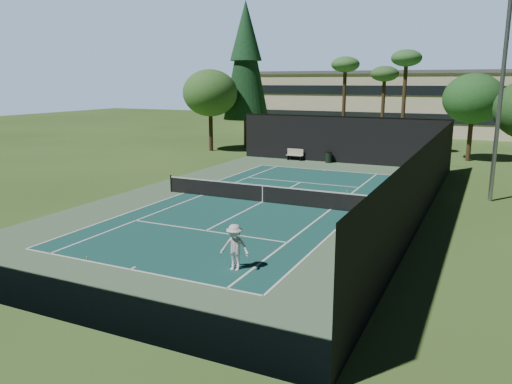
% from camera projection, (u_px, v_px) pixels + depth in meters
% --- Properties ---
extents(ground, '(160.00, 160.00, 0.00)m').
position_uv_depth(ground, '(263.00, 202.00, 29.10)').
color(ground, '#385B22').
rests_on(ground, ground).
extents(apron_slab, '(18.00, 32.00, 0.01)m').
position_uv_depth(apron_slab, '(263.00, 202.00, 29.10)').
color(apron_slab, '#517250').
rests_on(apron_slab, ground).
extents(court_surface, '(10.97, 23.77, 0.01)m').
position_uv_depth(court_surface, '(263.00, 202.00, 29.10)').
color(court_surface, '#184D47').
rests_on(court_surface, ground).
extents(court_lines, '(11.07, 23.87, 0.01)m').
position_uv_depth(court_lines, '(263.00, 202.00, 29.10)').
color(court_lines, white).
rests_on(court_lines, ground).
extents(tennis_net, '(12.90, 0.10, 1.10)m').
position_uv_depth(tennis_net, '(263.00, 193.00, 28.98)').
color(tennis_net, black).
rests_on(tennis_net, ground).
extents(fence, '(18.04, 32.05, 4.03)m').
position_uv_depth(fence, '(263.00, 168.00, 28.73)').
color(fence, black).
rests_on(fence, ground).
extents(player, '(1.21, 0.78, 1.77)m').
position_uv_depth(player, '(235.00, 247.00, 18.43)').
color(player, silver).
rests_on(player, ground).
extents(tennis_ball_a, '(0.06, 0.06, 0.06)m').
position_uv_depth(tennis_ball_a, '(87.00, 257.00, 19.87)').
color(tennis_ball_a, '#C7DF32').
rests_on(tennis_ball_a, ground).
extents(tennis_ball_b, '(0.08, 0.08, 0.08)m').
position_uv_depth(tennis_ball_b, '(240.00, 184.00, 34.18)').
color(tennis_ball_b, '#D5EA35').
rests_on(tennis_ball_b, ground).
extents(tennis_ball_c, '(0.07, 0.07, 0.07)m').
position_uv_depth(tennis_ball_c, '(347.00, 191.00, 32.02)').
color(tennis_ball_c, '#D5E834').
rests_on(tennis_ball_c, ground).
extents(tennis_ball_d, '(0.08, 0.08, 0.08)m').
position_uv_depth(tennis_ball_d, '(235.00, 183.00, 34.40)').
color(tennis_ball_d, '#C9EA35').
rests_on(tennis_ball_d, ground).
extents(park_bench, '(1.50, 0.45, 1.02)m').
position_uv_depth(park_bench, '(295.00, 154.00, 44.52)').
color(park_bench, '#BBB39B').
rests_on(park_bench, ground).
extents(trash_bin, '(0.56, 0.56, 0.95)m').
position_uv_depth(trash_bin, '(329.00, 157.00, 43.11)').
color(trash_bin, black).
rests_on(trash_bin, ground).
extents(pine_tree, '(4.80, 4.80, 15.00)m').
position_uv_depth(pine_tree, '(246.00, 55.00, 51.46)').
color(pine_tree, '#4F3A22').
rests_on(pine_tree, ground).
extents(palm_a, '(2.80, 2.80, 9.32)m').
position_uv_depth(palm_a, '(345.00, 68.00, 49.34)').
color(palm_a, '#402C1B').
rests_on(palm_a, ground).
extents(palm_b, '(2.80, 2.80, 8.42)m').
position_uv_depth(palm_b, '(385.00, 77.00, 49.83)').
color(palm_b, '#432F1C').
rests_on(palm_b, ground).
extents(palm_c, '(2.80, 2.80, 9.77)m').
position_uv_depth(palm_c, '(406.00, 62.00, 45.86)').
color(palm_c, '#43321D').
rests_on(palm_c, ground).
extents(decid_tree_a, '(5.12, 5.12, 7.62)m').
position_uv_depth(decid_tree_a, '(473.00, 99.00, 43.16)').
color(decid_tree_a, '#422F1C').
rests_on(decid_tree_a, ground).
extents(decid_tree_c, '(5.44, 5.44, 8.09)m').
position_uv_depth(decid_tree_c, '(210.00, 93.00, 49.59)').
color(decid_tree_c, '#3E271A').
rests_on(decid_tree_c, ground).
extents(campus_building, '(40.50, 12.50, 8.30)m').
position_uv_depth(campus_building, '(401.00, 102.00, 68.76)').
color(campus_building, beige).
rests_on(campus_building, ground).
extents(light_pole, '(0.90, 0.25, 12.22)m').
position_uv_depth(light_pole, '(501.00, 89.00, 27.98)').
color(light_pole, gray).
rests_on(light_pole, ground).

